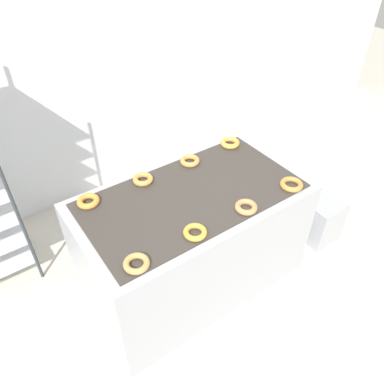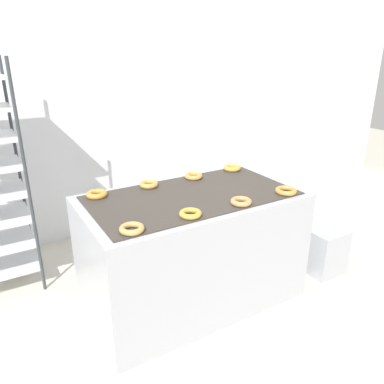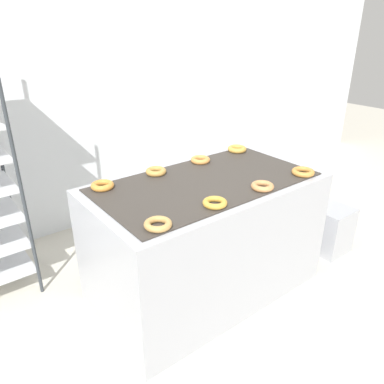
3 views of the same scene
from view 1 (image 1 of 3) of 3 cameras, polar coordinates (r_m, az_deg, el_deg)
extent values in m
plane|color=beige|center=(2.72, 8.79, -21.81)|extent=(14.00, 14.00, 0.00)
cube|color=silver|center=(3.28, -15.81, 20.99)|extent=(8.00, 0.05, 2.80)
cube|color=#A8AAB2|center=(2.68, 0.00, -7.32)|extent=(1.51, 0.84, 0.83)
cube|color=#38332D|center=(2.39, 0.00, -0.44)|extent=(1.39, 0.74, 0.01)
cube|color=#262628|center=(2.57, 12.65, -5.82)|extent=(0.12, 0.07, 0.10)
cylinder|color=#33383D|center=(2.64, -26.24, 0.22)|extent=(0.02, 0.02, 1.74)
cube|color=#A8AAB2|center=(3.34, 18.41, -3.58)|extent=(0.30, 0.37, 0.39)
torus|color=tan|center=(1.99, -8.45, -10.73)|extent=(0.14, 0.14, 0.03)
torus|color=gold|center=(2.12, 0.48, -6.14)|extent=(0.14, 0.14, 0.03)
torus|color=tan|center=(2.29, 8.25, -2.29)|extent=(0.14, 0.14, 0.04)
torus|color=#C38339|center=(2.53, 14.92, 1.13)|extent=(0.15, 0.15, 0.04)
torus|color=orange|center=(2.40, -15.52, -1.35)|extent=(0.14, 0.14, 0.04)
torus|color=#BE8B42|center=(2.50, -7.48, 1.95)|extent=(0.14, 0.14, 0.04)
torus|color=#D18B43|center=(2.66, -0.32, 4.78)|extent=(0.14, 0.14, 0.04)
torus|color=gold|center=(2.87, 5.83, 7.46)|extent=(0.15, 0.15, 0.04)
camera|label=2|loc=(0.84, 106.26, -76.72)|focal=35.00mm
camera|label=3|loc=(0.73, -60.89, -72.21)|focal=35.00mm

